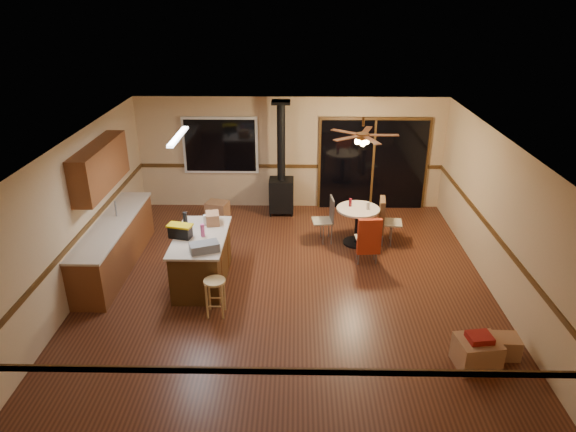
{
  "coord_description": "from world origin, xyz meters",
  "views": [
    {
      "loc": [
        0.15,
        -7.85,
        4.78
      ],
      "look_at": [
        0.0,
        0.3,
        1.15
      ],
      "focal_mm": 32.0,
      "sensor_mm": 36.0,
      "label": 1
    }
  ],
  "objects_px": {
    "chair_left": "(328,215)",
    "box_corner_b": "(504,346)",
    "chair_near": "(369,236)",
    "box_under_window": "(217,210)",
    "blue_bucket": "(205,294)",
    "bar_stool": "(216,297)",
    "box_corner_a": "(477,353)",
    "kitchen_island": "(202,259)",
    "chair_right": "(383,215)",
    "toolbox_grey": "(204,247)",
    "dining_table": "(358,220)",
    "wood_stove": "(281,184)",
    "toolbox_black": "(180,232)"
  },
  "relations": [
    {
      "from": "box_corner_a",
      "to": "box_under_window",
      "type": "bearing_deg",
      "value": 130.88
    },
    {
      "from": "blue_bucket",
      "to": "chair_near",
      "type": "height_order",
      "value": "chair_near"
    },
    {
      "from": "box_corner_a",
      "to": "chair_left",
      "type": "bearing_deg",
      "value": 115.96
    },
    {
      "from": "kitchen_island",
      "to": "box_corner_b",
      "type": "bearing_deg",
      "value": -22.81
    },
    {
      "from": "wood_stove",
      "to": "chair_right",
      "type": "relative_size",
      "value": 3.6
    },
    {
      "from": "kitchen_island",
      "to": "chair_left",
      "type": "height_order",
      "value": "chair_left"
    },
    {
      "from": "blue_bucket",
      "to": "box_corner_b",
      "type": "bearing_deg",
      "value": -16.48
    },
    {
      "from": "wood_stove",
      "to": "chair_near",
      "type": "distance_m",
      "value": 2.93
    },
    {
      "from": "box_under_window",
      "to": "wood_stove",
      "type": "bearing_deg",
      "value": 10.4
    },
    {
      "from": "dining_table",
      "to": "box_under_window",
      "type": "height_order",
      "value": "dining_table"
    },
    {
      "from": "chair_left",
      "to": "dining_table",
      "type": "bearing_deg",
      "value": -10.59
    },
    {
      "from": "kitchen_island",
      "to": "chair_near",
      "type": "bearing_deg",
      "value": 12.35
    },
    {
      "from": "box_corner_a",
      "to": "toolbox_grey",
      "type": "bearing_deg",
      "value": 157.93
    },
    {
      "from": "blue_bucket",
      "to": "box_under_window",
      "type": "bearing_deg",
      "value": 94.84
    },
    {
      "from": "chair_left",
      "to": "box_under_window",
      "type": "height_order",
      "value": "chair_left"
    },
    {
      "from": "box_corner_a",
      "to": "box_corner_b",
      "type": "distance_m",
      "value": 0.52
    },
    {
      "from": "toolbox_black",
      "to": "box_under_window",
      "type": "bearing_deg",
      "value": 86.51
    },
    {
      "from": "blue_bucket",
      "to": "dining_table",
      "type": "xyz_separation_m",
      "value": [
        2.73,
        2.15,
        0.41
      ]
    },
    {
      "from": "toolbox_grey",
      "to": "bar_stool",
      "type": "height_order",
      "value": "toolbox_grey"
    },
    {
      "from": "blue_bucket",
      "to": "chair_right",
      "type": "relative_size",
      "value": 0.42
    },
    {
      "from": "dining_table",
      "to": "kitchen_island",
      "type": "bearing_deg",
      "value": -151.87
    },
    {
      "from": "box_corner_b",
      "to": "box_under_window",
      "type": "bearing_deg",
      "value": 135.16
    },
    {
      "from": "chair_right",
      "to": "box_under_window",
      "type": "relative_size",
      "value": 1.49
    },
    {
      "from": "toolbox_grey",
      "to": "chair_left",
      "type": "bearing_deg",
      "value": 46.15
    },
    {
      "from": "chair_near",
      "to": "box_corner_b",
      "type": "height_order",
      "value": "chair_near"
    },
    {
      "from": "toolbox_black",
      "to": "chair_right",
      "type": "xyz_separation_m",
      "value": [
        3.71,
        1.67,
        -0.4
      ]
    },
    {
      "from": "chair_right",
      "to": "box_corner_b",
      "type": "height_order",
      "value": "chair_right"
    },
    {
      "from": "wood_stove",
      "to": "chair_near",
      "type": "height_order",
      "value": "wood_stove"
    },
    {
      "from": "kitchen_island",
      "to": "dining_table",
      "type": "bearing_deg",
      "value": 28.13
    },
    {
      "from": "kitchen_island",
      "to": "box_under_window",
      "type": "height_order",
      "value": "kitchen_island"
    },
    {
      "from": "toolbox_grey",
      "to": "chair_right",
      "type": "height_order",
      "value": "toolbox_grey"
    },
    {
      "from": "toolbox_black",
      "to": "chair_left",
      "type": "height_order",
      "value": "toolbox_black"
    },
    {
      "from": "chair_left",
      "to": "chair_near",
      "type": "xyz_separation_m",
      "value": [
        0.71,
        -0.99,
        0.01
      ]
    },
    {
      "from": "bar_stool",
      "to": "box_corner_a",
      "type": "xyz_separation_m",
      "value": [
        3.75,
        -1.16,
        -0.1
      ]
    },
    {
      "from": "chair_left",
      "to": "box_corner_b",
      "type": "xyz_separation_m",
      "value": [
        2.32,
        -3.58,
        -0.43
      ]
    },
    {
      "from": "wood_stove",
      "to": "box_corner_b",
      "type": "height_order",
      "value": "wood_stove"
    },
    {
      "from": "wood_stove",
      "to": "chair_right",
      "type": "height_order",
      "value": "wood_stove"
    },
    {
      "from": "bar_stool",
      "to": "box_corner_a",
      "type": "bearing_deg",
      "value": -17.15
    },
    {
      "from": "blue_bucket",
      "to": "chair_left",
      "type": "xyz_separation_m",
      "value": [
        2.14,
        2.26,
        0.47
      ]
    },
    {
      "from": "chair_near",
      "to": "box_corner_b",
      "type": "xyz_separation_m",
      "value": [
        1.61,
        -2.59,
        -0.44
      ]
    },
    {
      "from": "chair_right",
      "to": "box_corner_a",
      "type": "bearing_deg",
      "value": -78.89
    },
    {
      "from": "chair_right",
      "to": "bar_stool",
      "type": "bearing_deg",
      "value": -139.14
    },
    {
      "from": "bar_stool",
      "to": "kitchen_island",
      "type": "bearing_deg",
      "value": 110.7
    },
    {
      "from": "kitchen_island",
      "to": "box_under_window",
      "type": "relative_size",
      "value": 3.57
    },
    {
      "from": "kitchen_island",
      "to": "chair_left",
      "type": "distance_m",
      "value": 2.82
    },
    {
      "from": "box_under_window",
      "to": "blue_bucket",
      "type": "bearing_deg",
      "value": -85.16
    },
    {
      "from": "kitchen_island",
      "to": "blue_bucket",
      "type": "relative_size",
      "value": 5.71
    },
    {
      "from": "chair_near",
      "to": "bar_stool",
      "type": "bearing_deg",
      "value": -147.65
    },
    {
      "from": "wood_stove",
      "to": "box_under_window",
      "type": "height_order",
      "value": "wood_stove"
    },
    {
      "from": "chair_right",
      "to": "box_corner_b",
      "type": "xyz_separation_m",
      "value": [
        1.21,
        -3.54,
        -0.44
      ]
    }
  ]
}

